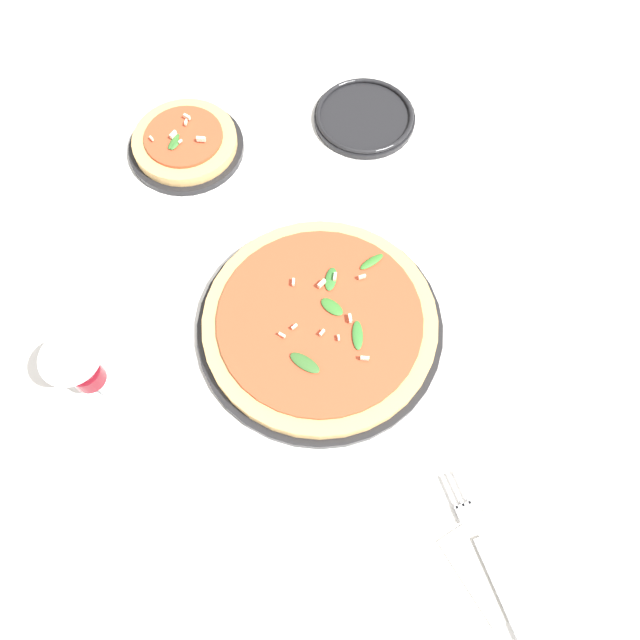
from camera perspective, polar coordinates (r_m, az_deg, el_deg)
The scene contains 7 objects.
ground_plane at distance 0.94m, azimuth 1.01°, elevation 1.71°, with size 6.00×6.00×0.00m, color white.
pizza_arugula_main at distance 0.90m, azimuth 0.01°, elevation -0.35°, with size 0.36×0.36×0.05m.
pizza_personal_side at distance 1.11m, azimuth -12.19°, elevation 15.49°, with size 0.19×0.19×0.05m.
wine_glass at distance 0.84m, azimuth -20.82°, elevation -4.36°, with size 0.08×0.08×0.15m.
napkin at distance 0.86m, azimuth 15.25°, elevation -21.01°, with size 0.13×0.09×0.01m.
fork at distance 0.85m, azimuth 15.08°, elevation -20.48°, with size 0.22×0.03×0.00m.
side_plate_white at distance 1.14m, azimuth 4.10°, elevation 18.04°, with size 0.18×0.18×0.02m.
Camera 1 is at (-0.39, 0.18, 0.83)m, focal length 35.00 mm.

